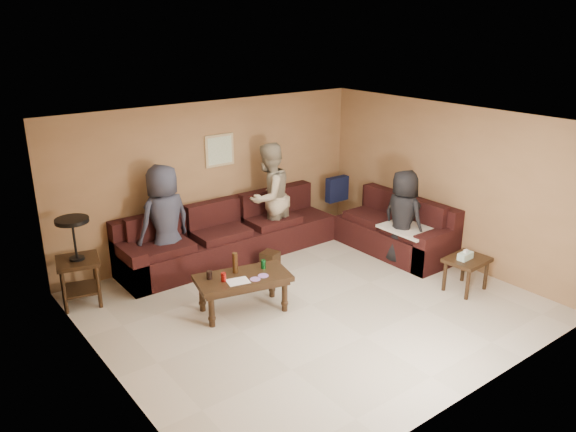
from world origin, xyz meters
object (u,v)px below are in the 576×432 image
at_px(end_table_left, 77,260).
at_px(waste_bin, 270,261).
at_px(person_middle, 269,197).
at_px(person_right, 403,217).
at_px(side_table_right, 466,263).
at_px(person_left, 165,222).
at_px(coffee_table, 243,281).
at_px(sectional_sofa, 291,237).

xyz_separation_m(end_table_left, waste_bin, (2.70, -0.67, -0.50)).
bearing_deg(person_middle, person_right, 109.22).
height_order(side_table_right, person_right, person_right).
distance_m(waste_bin, person_left, 1.71).
xyz_separation_m(coffee_table, waste_bin, (1.05, 0.85, -0.29)).
bearing_deg(person_right, person_middle, 35.83).
relative_size(sectional_sofa, person_right, 3.05).
distance_m(person_left, person_middle, 1.84).
height_order(end_table_left, waste_bin, end_table_left).
relative_size(person_middle, person_right, 1.20).
height_order(sectional_sofa, side_table_right, sectional_sofa).
relative_size(coffee_table, side_table_right, 2.10).
relative_size(sectional_sofa, side_table_right, 7.28).
bearing_deg(end_table_left, person_left, 5.01).
xyz_separation_m(sectional_sofa, end_table_left, (-3.29, 0.43, 0.32)).
height_order(side_table_right, waste_bin, side_table_right).
relative_size(sectional_sofa, coffee_table, 3.47).
bearing_deg(person_left, coffee_table, 91.85).
bearing_deg(coffee_table, end_table_left, 137.37).
height_order(sectional_sofa, end_table_left, end_table_left).
bearing_deg(sectional_sofa, waste_bin, -157.77).
bearing_deg(side_table_right, waste_bin, 128.83).
xyz_separation_m(waste_bin, person_middle, (0.50, 0.71, 0.76)).
relative_size(person_left, person_middle, 0.95).
bearing_deg(waste_bin, sectional_sofa, 22.23).
height_order(end_table_left, person_right, person_right).
bearing_deg(person_right, side_table_right, 177.94).
bearing_deg(side_table_right, person_middle, 114.03).
bearing_deg(person_left, person_right, 141.79).
relative_size(end_table_left, waste_bin, 4.24).
bearing_deg(person_right, sectional_sofa, 42.57).
distance_m(sectional_sofa, side_table_right, 2.80).
bearing_deg(person_middle, person_left, -20.72).
xyz_separation_m(person_middle, person_right, (1.34, -1.74, -0.15)).
xyz_separation_m(sectional_sofa, person_middle, (-0.10, 0.47, 0.59)).
relative_size(side_table_right, waste_bin, 2.18).
distance_m(sectional_sofa, person_middle, 0.76).
bearing_deg(end_table_left, side_table_right, -33.01).
distance_m(sectional_sofa, waste_bin, 0.66).
bearing_deg(end_table_left, coffee_table, -42.63).
distance_m(side_table_right, person_middle, 3.29).
height_order(sectional_sofa, coffee_table, sectional_sofa).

